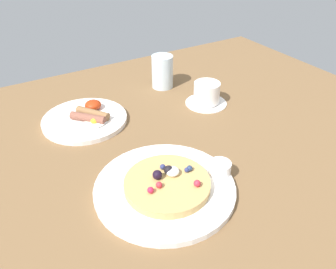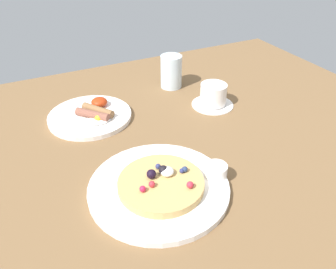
{
  "view_description": "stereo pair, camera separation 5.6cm",
  "coord_description": "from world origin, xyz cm",
  "px_view_note": "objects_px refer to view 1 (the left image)",
  "views": [
    {
      "loc": [
        -32.26,
        -58.69,
        49.39
      ],
      "look_at": [
        2.41,
        -0.73,
        4.0
      ],
      "focal_mm": 36.52,
      "sensor_mm": 36.0,
      "label": 1
    },
    {
      "loc": [
        -27.37,
        -61.34,
        49.39
      ],
      "look_at": [
        2.41,
        -0.73,
        4.0
      ],
      "focal_mm": 36.52,
      "sensor_mm": 36.0,
      "label": 2
    }
  ],
  "objects_px": {
    "breakfast_plate": "(85,120)",
    "coffee_saucer": "(206,103)",
    "pancake_plate": "(165,188)",
    "water_glass": "(162,72)",
    "syrup_ramekin": "(220,168)",
    "coffee_cup": "(207,92)"
  },
  "relations": [
    {
      "from": "pancake_plate",
      "to": "syrup_ramekin",
      "type": "xyz_separation_m",
      "value": [
        0.12,
        -0.03,
        0.02
      ]
    },
    {
      "from": "pancake_plate",
      "to": "coffee_cup",
      "type": "xyz_separation_m",
      "value": [
        0.3,
        0.26,
        0.03
      ]
    },
    {
      "from": "coffee_saucer",
      "to": "water_glass",
      "type": "xyz_separation_m",
      "value": [
        -0.05,
        0.17,
        0.05
      ]
    },
    {
      "from": "breakfast_plate",
      "to": "water_glass",
      "type": "distance_m",
      "value": 0.31
    },
    {
      "from": "breakfast_plate",
      "to": "coffee_saucer",
      "type": "xyz_separation_m",
      "value": [
        0.35,
        -0.09,
        -0.0
      ]
    },
    {
      "from": "coffee_cup",
      "to": "water_glass",
      "type": "height_order",
      "value": "water_glass"
    },
    {
      "from": "pancake_plate",
      "to": "breakfast_plate",
      "type": "xyz_separation_m",
      "value": [
        -0.05,
        0.35,
        -0.0
      ]
    },
    {
      "from": "syrup_ramekin",
      "to": "water_glass",
      "type": "height_order",
      "value": "water_glass"
    },
    {
      "from": "pancake_plate",
      "to": "syrup_ramekin",
      "type": "distance_m",
      "value": 0.13
    },
    {
      "from": "syrup_ramekin",
      "to": "breakfast_plate",
      "type": "xyz_separation_m",
      "value": [
        -0.17,
        0.37,
        -0.02
      ]
    },
    {
      "from": "breakfast_plate",
      "to": "coffee_saucer",
      "type": "relative_size",
      "value": 1.86
    },
    {
      "from": "pancake_plate",
      "to": "water_glass",
      "type": "distance_m",
      "value": 0.49
    },
    {
      "from": "coffee_cup",
      "to": "water_glass",
      "type": "xyz_separation_m",
      "value": [
        -0.05,
        0.17,
        0.01
      ]
    },
    {
      "from": "breakfast_plate",
      "to": "pancake_plate",
      "type": "bearing_deg",
      "value": -81.82
    },
    {
      "from": "pancake_plate",
      "to": "water_glass",
      "type": "height_order",
      "value": "water_glass"
    },
    {
      "from": "coffee_saucer",
      "to": "water_glass",
      "type": "bearing_deg",
      "value": 107.78
    },
    {
      "from": "syrup_ramekin",
      "to": "water_glass",
      "type": "distance_m",
      "value": 0.47
    },
    {
      "from": "pancake_plate",
      "to": "breakfast_plate",
      "type": "distance_m",
      "value": 0.35
    },
    {
      "from": "pancake_plate",
      "to": "water_glass",
      "type": "xyz_separation_m",
      "value": [
        0.24,
        0.43,
        0.05
      ]
    },
    {
      "from": "pancake_plate",
      "to": "coffee_saucer",
      "type": "xyz_separation_m",
      "value": [
        0.3,
        0.26,
        -0.0
      ]
    },
    {
      "from": "syrup_ramekin",
      "to": "water_glass",
      "type": "bearing_deg",
      "value": 75.1
    },
    {
      "from": "coffee_cup",
      "to": "coffee_saucer",
      "type": "bearing_deg",
      "value": -132.74
    }
  ]
}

